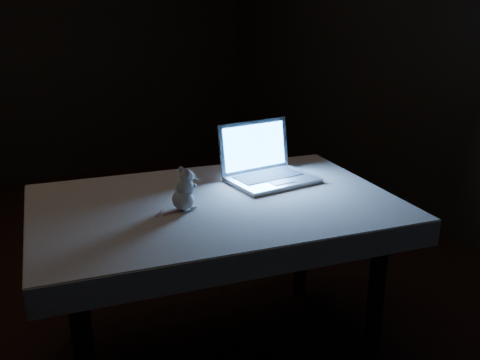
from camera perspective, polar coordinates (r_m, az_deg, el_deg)
floor at (r=2.86m, az=-13.35°, el=-13.91°), size 5.00×5.00×0.00m
right_wall at (r=3.76m, az=20.37°, el=14.12°), size 0.04×5.00×2.60m
table at (r=2.35m, az=-2.54°, el=-10.74°), size 1.50×1.12×0.73m
tablecloth at (r=2.19m, az=-3.08°, el=-3.66°), size 1.64×1.28×0.10m
laptop at (r=2.39m, az=3.52°, el=2.70°), size 0.37×0.33×0.25m
plush_mouse at (r=2.08m, az=-6.14°, el=-0.99°), size 0.14×0.14×0.17m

